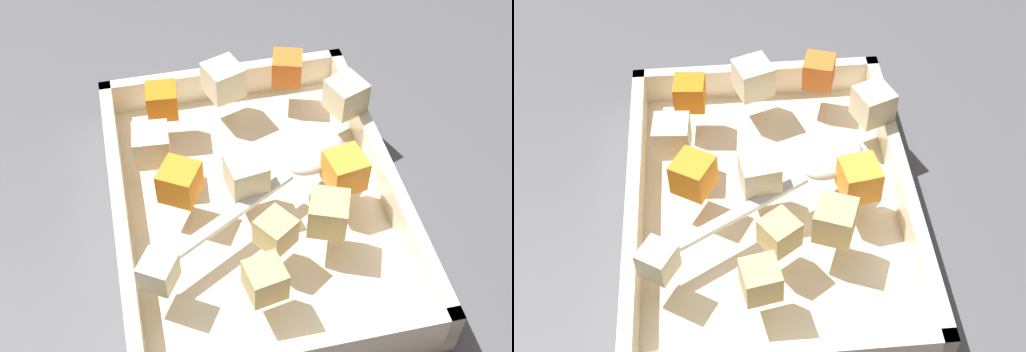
# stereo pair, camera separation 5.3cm
# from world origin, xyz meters

# --- Properties ---
(ground_plane) EXTENTS (4.00, 4.00, 0.00)m
(ground_plane) POSITION_xyz_m (0.00, 0.00, 0.00)
(ground_plane) COLOR #4C4C51
(baking_dish) EXTENTS (0.34, 0.26, 0.05)m
(baking_dish) POSITION_xyz_m (-0.01, -0.02, 0.01)
(baking_dish) COLOR beige
(baking_dish) RESTS_ON ground_plane
(carrot_chunk_mid_left) EXTENTS (0.04, 0.04, 0.03)m
(carrot_chunk_mid_left) POSITION_xyz_m (0.12, -0.08, 0.06)
(carrot_chunk_mid_left) COLOR orange
(carrot_chunk_mid_left) RESTS_ON baking_dish
(carrot_chunk_corner_sw) EXTENTS (0.04, 0.04, 0.03)m
(carrot_chunk_corner_sw) POSITION_xyz_m (-0.01, 0.05, 0.07)
(carrot_chunk_corner_sw) COLOR orange
(carrot_chunk_corner_sw) RESTS_ON baking_dish
(carrot_chunk_near_left) EXTENTS (0.04, 0.04, 0.03)m
(carrot_chunk_near_left) POSITION_xyz_m (-0.03, -0.09, 0.07)
(carrot_chunk_near_left) COLOR orange
(carrot_chunk_near_left) RESTS_ON baking_dish
(carrot_chunk_heap_top) EXTENTS (0.03, 0.03, 0.03)m
(carrot_chunk_heap_top) POSITION_xyz_m (0.10, 0.05, 0.06)
(carrot_chunk_heap_top) COLOR orange
(carrot_chunk_heap_top) RESTS_ON baking_dish
(potato_chunk_near_spoon) EXTENTS (0.04, 0.04, 0.03)m
(potato_chunk_near_spoon) POSITION_xyz_m (-0.10, 0.08, 0.06)
(potato_chunk_near_spoon) COLOR beige
(potato_chunk_near_spoon) RESTS_ON baking_dish
(potato_chunk_corner_ne) EXTENTS (0.04, 0.04, 0.03)m
(potato_chunk_corner_ne) POSITION_xyz_m (-0.08, -0.02, 0.06)
(potato_chunk_corner_ne) COLOR tan
(potato_chunk_corner_ne) RESTS_ON baking_dish
(potato_chunk_under_handle) EXTENTS (0.04, 0.04, 0.03)m
(potato_chunk_under_handle) POSITION_xyz_m (-0.07, -0.07, 0.07)
(potato_chunk_under_handle) COLOR tan
(potato_chunk_under_handle) RESTS_ON baking_dish
(potato_chunk_heap_side) EXTENTS (0.03, 0.03, 0.03)m
(potato_chunk_heap_side) POSITION_xyz_m (-0.13, 0.00, 0.06)
(potato_chunk_heap_side) COLOR tan
(potato_chunk_heap_side) RESTS_ON baking_dish
(potato_chunk_near_right) EXTENTS (0.04, 0.04, 0.03)m
(potato_chunk_near_right) POSITION_xyz_m (0.06, -0.12, 0.07)
(potato_chunk_near_right) COLOR beige
(potato_chunk_near_right) RESTS_ON baking_dish
(potato_chunk_mid_right) EXTENTS (0.04, 0.04, 0.03)m
(potato_chunk_mid_right) POSITION_xyz_m (0.11, -0.01, 0.07)
(potato_chunk_mid_right) COLOR beige
(potato_chunk_mid_right) RESTS_ON baking_dish
(parsnip_chunk_rim_edge) EXTENTS (0.03, 0.03, 0.03)m
(parsnip_chunk_rim_edge) POSITION_xyz_m (0.04, 0.07, 0.07)
(parsnip_chunk_rim_edge) COLOR beige
(parsnip_chunk_rim_edge) RESTS_ON baking_dish
(parsnip_chunk_far_right) EXTENTS (0.04, 0.04, 0.03)m
(parsnip_chunk_far_right) POSITION_xyz_m (-0.02, -0.01, 0.07)
(parsnip_chunk_far_right) COLOR beige
(parsnip_chunk_far_right) RESTS_ON baking_dish
(serving_spoon) EXTENTS (0.13, 0.19, 0.02)m
(serving_spoon) POSITION_xyz_m (-0.00, -0.06, 0.06)
(serving_spoon) COLOR silver
(serving_spoon) RESTS_ON baking_dish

